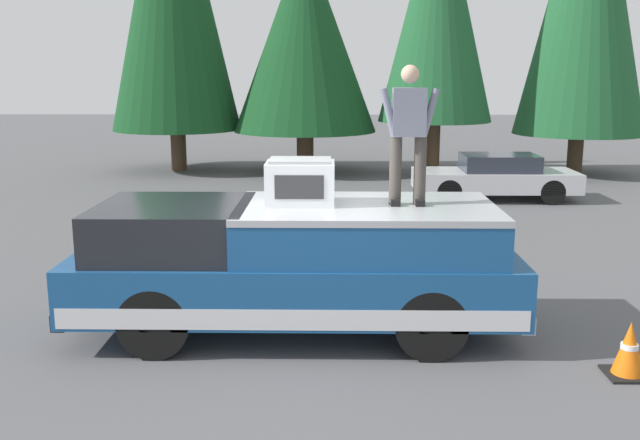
{
  "coord_description": "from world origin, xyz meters",
  "views": [
    {
      "loc": [
        -8.25,
        -0.46,
        3.29
      ],
      "look_at": [
        0.92,
        -0.32,
        1.35
      ],
      "focal_mm": 40.2,
      "sensor_mm": 36.0,
      "label": 1
    }
  ],
  "objects_px": {
    "compressor_unit": "(300,182)",
    "pickup_truck": "(296,265)",
    "person_on_truck_bed": "(409,131)",
    "parked_car_silver": "(496,177)",
    "traffic_cone": "(629,351)"
  },
  "relations": [
    {
      "from": "compressor_unit",
      "to": "pickup_truck",
      "type": "bearing_deg",
      "value": 137.03
    },
    {
      "from": "pickup_truck",
      "to": "compressor_unit",
      "type": "relative_size",
      "value": 6.6
    },
    {
      "from": "person_on_truck_bed",
      "to": "parked_car_silver",
      "type": "distance_m",
      "value": 10.27
    },
    {
      "from": "compressor_unit",
      "to": "parked_car_silver",
      "type": "distance_m",
      "value": 10.64
    },
    {
      "from": "person_on_truck_bed",
      "to": "traffic_cone",
      "type": "distance_m",
      "value": 3.5
    },
    {
      "from": "pickup_truck",
      "to": "person_on_truck_bed",
      "type": "distance_m",
      "value": 2.17
    },
    {
      "from": "person_on_truck_bed",
      "to": "traffic_cone",
      "type": "xyz_separation_m",
      "value": [
        -1.33,
        -2.31,
        -2.26
      ]
    },
    {
      "from": "pickup_truck",
      "to": "compressor_unit",
      "type": "xyz_separation_m",
      "value": [
        0.06,
        -0.06,
        1.05
      ]
    },
    {
      "from": "compressor_unit",
      "to": "person_on_truck_bed",
      "type": "bearing_deg",
      "value": -91.4
    },
    {
      "from": "person_on_truck_bed",
      "to": "parked_car_silver",
      "type": "bearing_deg",
      "value": -18.97
    },
    {
      "from": "person_on_truck_bed",
      "to": "parked_car_silver",
      "type": "relative_size",
      "value": 0.41
    },
    {
      "from": "pickup_truck",
      "to": "person_on_truck_bed",
      "type": "height_order",
      "value": "person_on_truck_bed"
    },
    {
      "from": "compressor_unit",
      "to": "person_on_truck_bed",
      "type": "relative_size",
      "value": 0.5
    },
    {
      "from": "parked_car_silver",
      "to": "traffic_cone",
      "type": "relative_size",
      "value": 6.61
    },
    {
      "from": "traffic_cone",
      "to": "person_on_truck_bed",
      "type": "bearing_deg",
      "value": 60.0
    }
  ]
}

